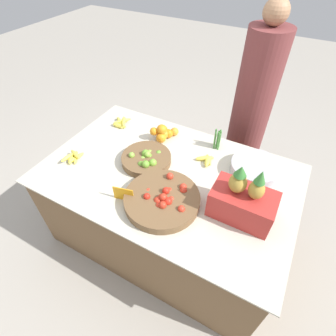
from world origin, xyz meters
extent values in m
plane|color=#ADA599|center=(0.00, 0.00, 0.00)|extent=(12.00, 12.00, 0.00)
cube|color=brown|center=(0.00, 0.00, 0.36)|extent=(1.67, 1.07, 0.72)
cube|color=beige|center=(0.00, 0.00, 0.73)|extent=(1.74, 1.11, 0.01)
cylinder|color=brown|center=(-0.19, 0.03, 0.76)|extent=(0.36, 0.36, 0.06)
sphere|color=#6BA333|center=(-0.21, 0.05, 0.76)|extent=(0.05, 0.05, 0.05)
sphere|color=#6BA333|center=(-0.15, -0.02, 0.77)|extent=(0.04, 0.04, 0.04)
sphere|color=#6BA333|center=(-0.14, 0.11, 0.77)|extent=(0.05, 0.05, 0.05)
sphere|color=#89BC42|center=(-0.21, 0.01, 0.76)|extent=(0.06, 0.06, 0.06)
sphere|color=#6BA333|center=(-0.21, 0.04, 0.79)|extent=(0.06, 0.06, 0.06)
sphere|color=#6BA333|center=(-0.18, 0.04, 0.78)|extent=(0.05, 0.05, 0.05)
sphere|color=#7AB238|center=(-0.19, 0.04, 0.80)|extent=(0.05, 0.05, 0.05)
sphere|color=#7AB238|center=(-0.11, -0.01, 0.79)|extent=(0.06, 0.06, 0.06)
sphere|color=#89BC42|center=(-0.20, 0.09, 0.77)|extent=(0.04, 0.04, 0.04)
sphere|color=#6BA333|center=(-0.18, -0.06, 0.78)|extent=(0.05, 0.05, 0.05)
sphere|color=#89BC42|center=(-0.28, -0.02, 0.80)|extent=(0.04, 0.04, 0.04)
sphere|color=#7AB238|center=(-0.11, 0.10, 0.76)|extent=(0.04, 0.04, 0.04)
sphere|color=#6BA333|center=(-0.14, -0.06, 0.80)|extent=(0.05, 0.05, 0.05)
sphere|color=#89BC42|center=(-0.18, 0.03, 0.80)|extent=(0.05, 0.05, 0.05)
cylinder|color=brown|center=(0.09, -0.24, 0.76)|extent=(0.47, 0.47, 0.06)
sphere|color=red|center=(-0.01, -0.24, 0.77)|extent=(0.05, 0.05, 0.05)
sphere|color=red|center=(0.11, -0.31, 0.78)|extent=(0.04, 0.04, 0.04)
sphere|color=red|center=(0.16, -0.29, 0.75)|extent=(0.04, 0.04, 0.04)
sphere|color=red|center=(0.18, -0.14, 0.79)|extent=(0.04, 0.04, 0.04)
sphere|color=red|center=(0.10, -0.14, 0.76)|extent=(0.05, 0.05, 0.05)
sphere|color=red|center=(0.06, -0.08, 0.80)|extent=(0.05, 0.05, 0.05)
sphere|color=red|center=(0.15, -0.23, 0.78)|extent=(0.04, 0.04, 0.04)
sphere|color=red|center=(0.13, -0.30, 0.80)|extent=(0.05, 0.05, 0.05)
sphere|color=red|center=(0.08, -0.28, 0.78)|extent=(0.05, 0.05, 0.05)
sphere|color=red|center=(0.24, -0.27, 0.79)|extent=(0.04, 0.04, 0.04)
sphere|color=red|center=(0.14, -0.26, 0.80)|extent=(0.05, 0.05, 0.05)
sphere|color=red|center=(0.11, -0.26, 0.81)|extent=(0.05, 0.05, 0.05)
sphere|color=red|center=(0.17, -0.12, 0.80)|extent=(0.04, 0.04, 0.04)
sphere|color=red|center=(-0.07, -0.29, 0.76)|extent=(0.04, 0.04, 0.04)
sphere|color=red|center=(0.09, -0.20, 0.80)|extent=(0.05, 0.05, 0.05)
sphere|color=red|center=(0.01, -0.29, 0.80)|extent=(0.04, 0.04, 0.04)
sphere|color=red|center=(0.10, -0.17, 0.77)|extent=(0.05, 0.05, 0.05)
sphere|color=red|center=(0.09, -0.24, 0.78)|extent=(0.04, 0.04, 0.04)
sphere|color=orange|center=(-0.21, 0.28, 0.77)|extent=(0.08, 0.08, 0.08)
sphere|color=orange|center=(-0.16, 0.41, 0.76)|extent=(0.07, 0.07, 0.07)
sphere|color=orange|center=(-0.25, 0.38, 0.77)|extent=(0.08, 0.08, 0.08)
sphere|color=orange|center=(-0.21, 0.34, 0.76)|extent=(0.06, 0.06, 0.06)
sphere|color=orange|center=(-0.22, 0.34, 0.77)|extent=(0.08, 0.08, 0.08)
sphere|color=orange|center=(-0.23, 0.33, 0.77)|extent=(0.08, 0.08, 0.08)
sphere|color=orange|center=(-0.19, 0.36, 0.77)|extent=(0.07, 0.07, 0.07)
sphere|color=orange|center=(-0.28, 0.28, 0.81)|extent=(0.06, 0.06, 0.06)
sphere|color=orange|center=(-0.22, 0.31, 0.83)|extent=(0.08, 0.08, 0.08)
cylinder|color=#B7B7BF|center=(0.52, 0.29, 0.77)|extent=(0.34, 0.34, 0.08)
cube|color=orange|center=(-0.13, -0.34, 0.78)|extent=(0.13, 0.04, 0.10)
cube|color=#B22D28|center=(0.54, -0.10, 0.82)|extent=(0.36, 0.22, 0.19)
ellipsoid|color=#B28E38|center=(0.48, -0.10, 0.98)|extent=(0.10, 0.10, 0.12)
cone|color=#387A33|center=(0.48, -0.10, 1.07)|extent=(0.07, 0.07, 0.06)
ellipsoid|color=#B28E38|center=(0.59, -0.10, 0.98)|extent=(0.09, 0.09, 0.12)
cone|color=#387A33|center=(0.59, -0.10, 1.07)|extent=(0.06, 0.06, 0.08)
cylinder|color=#428438|center=(0.19, 0.43, 0.81)|extent=(0.01, 0.01, 0.15)
cylinder|color=#428438|center=(0.20, 0.42, 0.81)|extent=(0.01, 0.01, 0.15)
cylinder|color=#4C8E42|center=(0.21, 0.41, 0.81)|extent=(0.01, 0.01, 0.15)
cylinder|color=#4C8E42|center=(0.21, 0.44, 0.81)|extent=(0.01, 0.01, 0.15)
cylinder|color=#4C8E42|center=(0.20, 0.43, 0.81)|extent=(0.01, 0.01, 0.15)
cylinder|color=#428438|center=(0.19, 0.44, 0.81)|extent=(0.01, 0.01, 0.15)
cylinder|color=#4C8E42|center=(0.20, 0.46, 0.81)|extent=(0.01, 0.01, 0.15)
cylinder|color=#428438|center=(0.18, 0.40, 0.81)|extent=(0.01, 0.01, 0.15)
cylinder|color=#428438|center=(0.16, 0.45, 0.81)|extent=(0.01, 0.01, 0.15)
ellipsoid|color=#EFDB4C|center=(-0.62, 0.33, 0.75)|extent=(0.09, 0.15, 0.04)
ellipsoid|color=#EFDB4C|center=(-0.62, 0.28, 0.75)|extent=(0.13, 0.06, 0.04)
ellipsoid|color=#EFDB4C|center=(-0.65, 0.33, 0.75)|extent=(0.14, 0.12, 0.04)
ellipsoid|color=#EFDB4C|center=(-0.62, 0.33, 0.77)|extent=(0.12, 0.14, 0.03)
ellipsoid|color=#EFDB4C|center=(-0.60, 0.33, 0.77)|extent=(0.10, 0.13, 0.03)
ellipsoid|color=#EFDB4C|center=(-0.69, -0.22, 0.75)|extent=(0.09, 0.12, 0.03)
ellipsoid|color=#EFDB4C|center=(-0.66, -0.19, 0.75)|extent=(0.11, 0.13, 0.03)
ellipsoid|color=#EFDB4C|center=(-0.68, -0.22, 0.75)|extent=(0.09, 0.12, 0.03)
ellipsoid|color=#EFDB4C|center=(-0.66, -0.19, 0.75)|extent=(0.05, 0.14, 0.03)
ellipsoid|color=#EFDB4C|center=(-0.67, -0.19, 0.77)|extent=(0.12, 0.07, 0.03)
ellipsoid|color=#EFDB4C|center=(-0.69, -0.23, 0.77)|extent=(0.04, 0.12, 0.03)
ellipsoid|color=#EFDB4C|center=(0.20, 0.24, 0.75)|extent=(0.03, 0.11, 0.03)
ellipsoid|color=#EFDB4C|center=(0.20, 0.25, 0.75)|extent=(0.09, 0.11, 0.03)
ellipsoid|color=#EFDB4C|center=(0.20, 0.22, 0.75)|extent=(0.06, 0.12, 0.04)
ellipsoid|color=#EFDB4C|center=(0.17, 0.25, 0.75)|extent=(0.13, 0.10, 0.03)
cylinder|color=brown|center=(0.31, 0.92, 0.74)|extent=(0.32, 0.32, 1.48)
sphere|color=#A87A56|center=(0.31, 0.92, 1.57)|extent=(0.18, 0.18, 0.18)
camera|label=1|loc=(0.61, -1.12, 2.02)|focal=28.00mm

